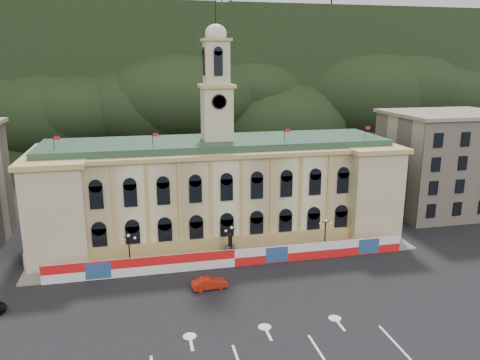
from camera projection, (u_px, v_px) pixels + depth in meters
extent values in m
plane|color=black|center=(263.00, 324.00, 50.18)|extent=(260.00, 260.00, 0.00)
cube|color=black|center=(168.00, 77.00, 167.73)|extent=(230.00, 70.00, 44.00)
cube|color=#595651|center=(279.00, 53.00, 154.22)|extent=(22.00, 8.00, 14.00)
cube|color=#595651|center=(7.00, 66.00, 135.82)|extent=(16.00, 7.00, 10.00)
cube|color=beige|center=(218.00, 192.00, 74.94)|extent=(55.00, 15.00, 14.00)
cube|color=tan|center=(227.00, 244.00, 68.99)|extent=(56.00, 0.80, 2.40)
cube|color=tan|center=(217.00, 148.00, 73.14)|extent=(56.20, 16.20, 0.60)
cube|color=#2C4A36|center=(217.00, 143.00, 72.97)|extent=(53.00, 13.00, 1.20)
cube|color=beige|center=(62.00, 204.00, 69.04)|extent=(8.00, 17.00, 14.00)
cube|color=beige|center=(356.00, 186.00, 78.95)|extent=(8.00, 17.00, 14.00)
cube|color=beige|center=(217.00, 114.00, 71.84)|extent=(4.40, 4.40, 8.00)
cube|color=tan|center=(216.00, 86.00, 70.80)|extent=(5.20, 5.20, 0.50)
cube|color=beige|center=(216.00, 63.00, 69.99)|extent=(3.60, 3.60, 6.50)
cube|color=tan|center=(216.00, 40.00, 69.15)|extent=(4.20, 4.20, 0.40)
cylinder|color=black|center=(219.00, 102.00, 69.17)|extent=(2.20, 0.20, 2.20)
ellipsoid|color=silver|center=(216.00, 33.00, 68.93)|extent=(3.20, 3.20, 2.72)
cylinder|color=black|center=(216.00, 11.00, 68.14)|extent=(0.12, 0.12, 5.00)
cube|color=#C0AE94|center=(444.00, 164.00, 86.35)|extent=(20.00, 16.00, 18.00)
cube|color=gray|center=(450.00, 114.00, 84.06)|extent=(21.00, 17.00, 0.60)
cube|color=red|center=(235.00, 258.00, 64.06)|extent=(50.00, 0.25, 2.50)
cube|color=#284D87|center=(98.00, 271.00, 60.14)|extent=(3.20, 0.05, 2.20)
cube|color=#284D87|center=(277.00, 255.00, 65.20)|extent=(3.20, 0.05, 2.20)
cube|color=#284D87|center=(369.00, 246.00, 68.15)|extent=(3.20, 0.05, 2.20)
cube|color=slate|center=(231.00, 258.00, 66.95)|extent=(56.00, 5.50, 0.16)
cube|color=#595651|center=(230.00, 252.00, 66.99)|extent=(1.40, 1.40, 1.80)
cylinder|color=black|center=(230.00, 241.00, 66.57)|extent=(0.60, 0.60, 1.60)
sphere|color=black|center=(230.00, 235.00, 66.35)|extent=(0.44, 0.44, 0.44)
cylinder|color=black|center=(131.00, 269.00, 63.27)|extent=(0.44, 0.44, 0.30)
cylinder|color=black|center=(130.00, 253.00, 62.72)|extent=(0.18, 0.18, 4.80)
cube|color=black|center=(129.00, 237.00, 62.15)|extent=(1.60, 0.08, 0.08)
sphere|color=silver|center=(122.00, 239.00, 62.02)|extent=(0.36, 0.36, 0.36)
sphere|color=silver|center=(135.00, 238.00, 62.36)|extent=(0.36, 0.36, 0.36)
sphere|color=silver|center=(128.00, 236.00, 62.09)|extent=(0.40, 0.40, 0.40)
cylinder|color=black|center=(232.00, 260.00, 66.23)|extent=(0.44, 0.44, 0.30)
cylinder|color=black|center=(232.00, 245.00, 65.67)|extent=(0.18, 0.18, 4.80)
cube|color=black|center=(232.00, 229.00, 65.10)|extent=(1.60, 0.08, 0.08)
sphere|color=silver|center=(226.00, 231.00, 64.97)|extent=(0.36, 0.36, 0.36)
sphere|color=silver|center=(237.00, 230.00, 65.31)|extent=(0.36, 0.36, 0.36)
sphere|color=silver|center=(232.00, 228.00, 65.04)|extent=(0.40, 0.40, 0.40)
cylinder|color=black|center=(324.00, 251.00, 69.18)|extent=(0.44, 0.44, 0.30)
cylinder|color=black|center=(325.00, 237.00, 68.62)|extent=(0.18, 0.18, 4.80)
cube|color=black|center=(326.00, 222.00, 68.06)|extent=(1.60, 0.08, 0.08)
sphere|color=silver|center=(320.00, 223.00, 67.92)|extent=(0.36, 0.36, 0.36)
sphere|color=silver|center=(331.00, 223.00, 68.26)|extent=(0.36, 0.36, 0.36)
sphere|color=silver|center=(326.00, 220.00, 67.99)|extent=(0.40, 0.40, 0.40)
imported|color=#B81E0D|center=(210.00, 283.00, 57.95)|extent=(2.40, 4.68, 1.44)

